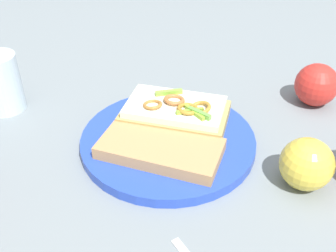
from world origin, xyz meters
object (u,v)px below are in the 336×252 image
sandwich (175,113)px  apple_3 (316,85)px  bread_slice_side (160,149)px  apple_4 (307,164)px  plate (168,141)px  drinking_glass (1,83)px

sandwich → apple_3: (-0.26, 0.04, 0.00)m
bread_slice_side → sandwich: bearing=93.9°
sandwich → apple_4: apple_4 is taller
plate → apple_4: bearing=127.7°
apple_3 → sandwich: bearing=-8.9°
apple_4 → drinking_glass: bearing=-49.3°
bread_slice_side → plate: bearing=94.5°
plate → apple_3: apple_3 is taller
sandwich → bread_slice_side: 0.09m
plate → bread_slice_side: (0.03, 0.03, 0.02)m
plate → apple_3: size_ratio=3.57×
plate → sandwich: 0.05m
sandwich → drinking_glass: (0.24, -0.19, 0.02)m
sandwich → bread_slice_side: (0.06, 0.06, -0.01)m
bread_slice_side → apple_3: apple_3 is taller
sandwich → apple_3: 0.26m
sandwich → apple_4: size_ratio=2.62×
drinking_glass → apple_4: bearing=130.7°
bread_slice_side → drinking_glass: size_ratio=1.74×
sandwich → apple_4: bearing=-21.5°
apple_3 → apple_4: size_ratio=1.04×
bread_slice_side → drinking_glass: drinking_glass is taller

